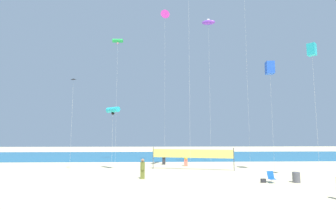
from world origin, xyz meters
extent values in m
plane|color=beige|center=(0.00, 0.00, 0.00)|extent=(120.00, 120.00, 0.00)
cube|color=#1E6B99|center=(0.00, 28.57, 0.00)|extent=(120.00, 20.00, 0.01)
cube|color=#EA7260|center=(1.25, 13.96, 0.42)|extent=(0.40, 0.24, 0.84)
cylinder|color=gold|center=(1.25, 13.96, 1.18)|extent=(0.42, 0.42, 0.69)
sphere|color=beige|center=(1.25, 13.96, 1.68)|extent=(0.31, 0.31, 0.31)
cube|color=#2D2D33|center=(-1.37, 15.69, 0.43)|extent=(0.41, 0.24, 0.85)
cylinder|color=#2D2D33|center=(-1.37, 15.69, 1.20)|extent=(0.43, 0.43, 0.70)
sphere|color=#997051|center=(-1.37, 15.69, 1.71)|extent=(0.31, 0.31, 0.31)
cube|color=olive|center=(-3.39, 5.49, 0.39)|extent=(0.37, 0.22, 0.78)
cylinder|color=olive|center=(-3.39, 5.49, 1.10)|extent=(0.39, 0.39, 0.65)
sphere|color=#997051|center=(-3.39, 5.49, 1.57)|extent=(0.29, 0.29, 0.29)
cube|color=#1959B2|center=(7.04, 3.27, 0.32)|extent=(0.52, 0.48, 0.03)
cube|color=#1959B2|center=(7.04, 3.56, 0.60)|extent=(0.52, 0.23, 0.57)
cylinder|color=silver|center=(7.04, 3.13, 0.16)|extent=(0.03, 0.03, 0.32)
cylinder|color=silver|center=(7.04, 3.41, 0.16)|extent=(0.03, 0.03, 0.32)
cylinder|color=#595960|center=(9.06, 3.41, 0.41)|extent=(0.59, 0.59, 0.82)
cylinder|color=#4C4C51|center=(-2.63, 11.85, 1.20)|extent=(0.08, 0.08, 2.40)
cylinder|color=#4C4C51|center=(5.92, 9.88, 1.20)|extent=(0.08, 0.08, 2.40)
cube|color=#EAE566|center=(1.65, 10.87, 1.73)|extent=(8.56, 1.99, 0.90)
cube|color=#2D2D33|center=(6.39, 3.44, 0.16)|extent=(0.39, 0.19, 0.31)
cylinder|color=silver|center=(8.35, 11.83, 10.58)|extent=(0.01, 0.01, 21.17)
cylinder|color=silver|center=(9.53, 8.32, 5.35)|extent=(0.01, 0.01, 10.70)
cube|color=blue|center=(9.53, 8.32, 10.70)|extent=(0.91, 0.91, 1.29)
cylinder|color=silver|center=(-11.00, 9.40, 4.77)|extent=(0.01, 0.01, 9.54)
pyramid|color=black|center=(-11.00, 9.38, 9.60)|extent=(0.46, 0.47, 0.26)
cylinder|color=silver|center=(1.12, 8.34, 10.83)|extent=(0.01, 0.01, 21.66)
cylinder|color=silver|center=(-8.05, 18.67, 8.65)|extent=(0.01, 0.01, 17.31)
cylinder|color=green|center=(-8.05, 18.67, 17.31)|extent=(1.49, 0.55, 0.55)
sphere|color=pink|center=(-8.05, 18.67, 16.94)|extent=(0.33, 0.33, 0.33)
cylinder|color=silver|center=(4.19, 13.34, 8.92)|extent=(0.01, 0.01, 17.85)
ellipsoid|color=purple|center=(4.19, 13.34, 17.85)|extent=(1.85, 1.32, 0.79)
cube|color=white|center=(4.19, 13.34, 18.10)|extent=(0.34, 0.06, 0.43)
cylinder|color=silver|center=(11.42, 4.07, 5.62)|extent=(0.01, 0.01, 11.24)
cube|color=#26BFCC|center=(11.42, 4.07, 11.24)|extent=(0.92, 0.92, 1.04)
cylinder|color=silver|center=(-7.01, 10.58, 3.24)|extent=(0.01, 0.01, 6.49)
cylinder|color=#26BFCC|center=(-7.01, 10.58, 6.49)|extent=(1.72, 1.67, 0.58)
sphere|color=black|center=(-7.01, 10.58, 6.10)|extent=(0.35, 0.35, 0.35)
cylinder|color=silver|center=(-1.26, 15.72, 9.99)|extent=(0.01, 0.01, 19.97)
cone|color=#D833A5|center=(-1.26, 15.72, 19.97)|extent=(1.25, 0.53, 1.22)
camera|label=1|loc=(-1.90, -17.13, 3.89)|focal=27.18mm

